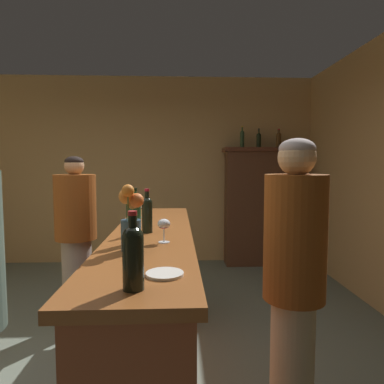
# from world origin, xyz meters

# --- Properties ---
(floor) EXTENTS (7.59, 7.59, 0.00)m
(floor) POSITION_xyz_m (0.00, 0.00, 0.00)
(floor) COLOR slate
(floor) RESTS_ON ground
(wall_back) EXTENTS (5.57, 0.12, 2.83)m
(wall_back) POSITION_xyz_m (0.00, 2.98, 1.42)
(wall_back) COLOR tan
(wall_back) RESTS_ON ground
(bar_counter) EXTENTS (0.54, 2.50, 1.06)m
(bar_counter) POSITION_xyz_m (0.48, -0.05, 0.53)
(bar_counter) COLOR #984B2B
(bar_counter) RESTS_ON ground
(display_cabinet) EXTENTS (1.07, 0.37, 1.76)m
(display_cabinet) POSITION_xyz_m (1.88, 2.70, 0.92)
(display_cabinet) COLOR #533322
(display_cabinet) RESTS_ON ground
(wine_bottle_riesling) EXTENTS (0.08, 0.08, 0.29)m
(wine_bottle_riesling) POSITION_xyz_m (0.49, -1.13, 1.19)
(wine_bottle_riesling) COLOR black
(wine_bottle_riesling) RESTS_ON bar_counter
(wine_bottle_merlot) EXTENTS (0.07, 0.07, 0.32)m
(wine_bottle_merlot) POSITION_xyz_m (0.41, -0.38, 1.20)
(wine_bottle_merlot) COLOR #23522F
(wine_bottle_merlot) RESTS_ON bar_counter
(wine_bottle_chardonnay) EXTENTS (0.07, 0.07, 0.30)m
(wine_bottle_chardonnay) POSITION_xyz_m (0.45, -0.07, 1.19)
(wine_bottle_chardonnay) COLOR black
(wine_bottle_chardonnay) RESTS_ON bar_counter
(wine_glass_front) EXTENTS (0.07, 0.07, 0.14)m
(wine_glass_front) POSITION_xyz_m (0.58, -0.37, 1.16)
(wine_glass_front) COLOR white
(wine_glass_front) RESTS_ON bar_counter
(wine_glass_mid) EXTENTS (0.07, 0.07, 0.13)m
(wine_glass_mid) POSITION_xyz_m (0.37, 0.60, 1.15)
(wine_glass_mid) COLOR white
(wine_glass_mid) RESTS_ON bar_counter
(flower_arrangement) EXTENTS (0.13, 0.13, 0.36)m
(flower_arrangement) POSITION_xyz_m (0.41, -0.55, 1.23)
(flower_arrangement) COLOR #335064
(flower_arrangement) RESTS_ON bar_counter
(cheese_plate) EXTENTS (0.16, 0.16, 0.01)m
(cheese_plate) POSITION_xyz_m (0.60, -0.97, 1.06)
(cheese_plate) COLOR white
(cheese_plate) RESTS_ON bar_counter
(display_bottle_left) EXTENTS (0.06, 0.06, 0.32)m
(display_bottle_left) POSITION_xyz_m (1.62, 2.70, 1.90)
(display_bottle_left) COLOR #2A4529
(display_bottle_left) RESTS_ON display_cabinet
(display_bottle_midleft) EXTENTS (0.07, 0.07, 0.28)m
(display_bottle_midleft) POSITION_xyz_m (1.87, 2.70, 1.88)
(display_bottle_midleft) COLOR black
(display_bottle_midleft) RESTS_ON display_cabinet
(display_bottle_center) EXTENTS (0.07, 0.07, 0.28)m
(display_bottle_center) POSITION_xyz_m (2.17, 2.70, 1.89)
(display_bottle_center) COLOR #4E3013
(display_bottle_center) RESTS_ON display_cabinet
(patron_by_cabinet) EXTENTS (0.37, 0.37, 1.59)m
(patron_by_cabinet) POSITION_xyz_m (-0.28, 0.80, 0.86)
(patron_by_cabinet) COLOR gray
(patron_by_cabinet) RESTS_ON ground
(bartender) EXTENTS (0.31, 0.31, 1.65)m
(bartender) POSITION_xyz_m (1.25, -0.69, 0.92)
(bartender) COLOR #B8AB8C
(bartender) RESTS_ON ground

